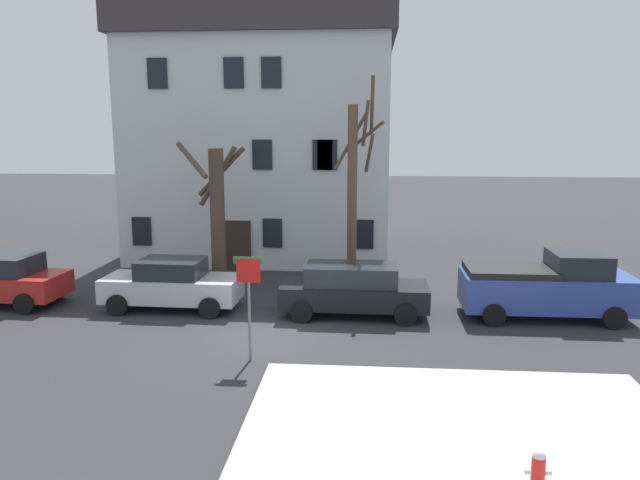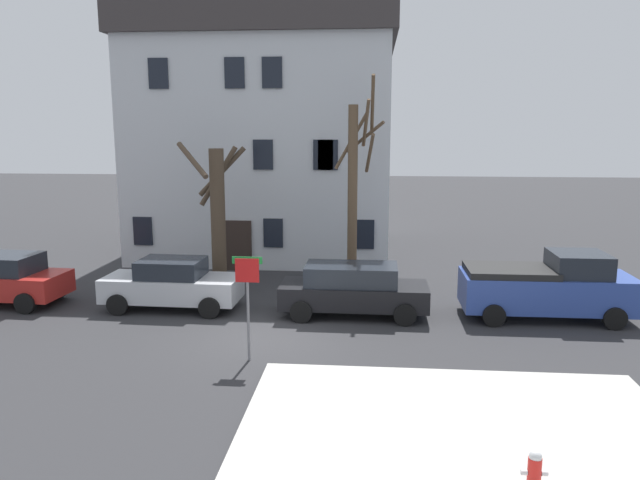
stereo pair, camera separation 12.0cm
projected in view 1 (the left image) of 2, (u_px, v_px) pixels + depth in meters
The scene contains 11 objects.
ground_plane at pixel (267, 336), 17.32m from camera, with size 120.00×120.00×0.00m, color #2D2D30.
sidewalk_slab at pixel (472, 461), 10.71m from camera, with size 8.59×8.08×0.12m, color #B7B5AD.
building_main at pixel (267, 133), 28.75m from camera, with size 11.77×9.47×11.08m.
tree_bare_near at pixel (217, 212), 22.10m from camera, with size 2.35×2.41×5.37m.
tree_bare_mid at pixel (354, 189), 21.73m from camera, with size 1.83×1.84×7.65m.
car_silver_sedan at pixel (172, 284), 19.79m from camera, with size 4.45×2.06×1.67m.
car_black_wagon at pixel (353, 289), 19.10m from camera, with size 4.63×2.00×1.65m.
pickup_truck_blue at pixel (547, 286), 18.86m from camera, with size 5.13×2.21×2.10m.
fire_hydrant at pixel (538, 470), 9.68m from camera, with size 0.42×0.22×0.70m.
street_sign_pole at pixel (249, 289), 15.17m from camera, with size 0.76×0.07×2.70m.
bicycle_leaning at pixel (159, 285), 21.54m from camera, with size 1.64×0.70×1.03m.
Camera 1 is at (2.86, -16.36, 5.84)m, focal length 34.09 mm.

